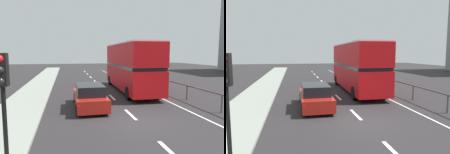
{
  "view_description": "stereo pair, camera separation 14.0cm",
  "coord_description": "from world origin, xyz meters",
  "views": [
    {
      "loc": [
        -3.45,
        -9.77,
        3.37
      ],
      "look_at": [
        -0.03,
        5.67,
        1.58
      ],
      "focal_mm": 33.71,
      "sensor_mm": 36.0,
      "label": 1
    },
    {
      "loc": [
        -3.31,
        -9.8,
        3.37
      ],
      "look_at": [
        -0.03,
        5.67,
        1.58
      ],
      "focal_mm": 33.71,
      "sensor_mm": 36.0,
      "label": 2
    }
  ],
  "objects": [
    {
      "name": "ground_plane",
      "position": [
        0.0,
        0.0,
        -0.05
      ],
      "size": [
        73.35,
        120.0,
        0.1
      ],
      "primitive_type": "cube",
      "color": "#282527"
    },
    {
      "name": "near_sidewalk_kerb",
      "position": [
        -6.16,
        0.0,
        0.07
      ],
      "size": [
        2.83,
        80.0,
        0.14
      ],
      "primitive_type": "cube",
      "color": "gray",
      "rests_on": "ground"
    },
    {
      "name": "lane_paint_markings",
      "position": [
        2.23,
        8.66,
        0.0
      ],
      "size": [
        3.69,
        46.0,
        0.01
      ],
      "color": "silver",
      "rests_on": "ground"
    },
    {
      "name": "bridge_side_railing",
      "position": [
        5.14,
        9.0,
        0.88
      ],
      "size": [
        0.1,
        42.0,
        1.08
      ],
      "color": "#4E4B54",
      "rests_on": "ground"
    },
    {
      "name": "double_decker_bus_red",
      "position": [
        2.19,
        8.23,
        2.27
      ],
      "size": [
        2.82,
        10.6,
        4.24
      ],
      "rotation": [
        0.0,
        0.0,
        -0.03
      ],
      "color": "red",
      "rests_on": "ground"
    },
    {
      "name": "hatchback_car_near",
      "position": [
        -2.04,
        3.0,
        0.71
      ],
      "size": [
        1.83,
        4.51,
        1.49
      ],
      "rotation": [
        0.0,
        0.0,
        0.0
      ],
      "color": "maroon",
      "rests_on": "ground"
    }
  ]
}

